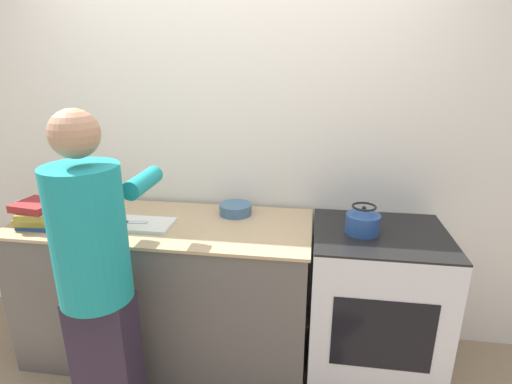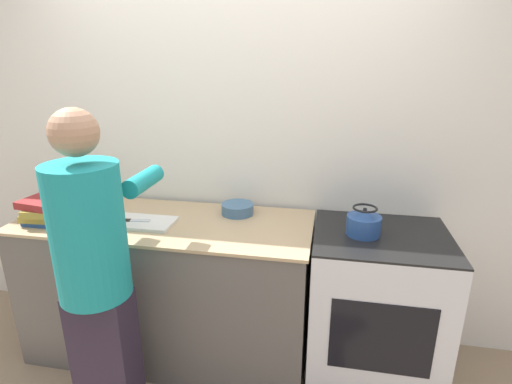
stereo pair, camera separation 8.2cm
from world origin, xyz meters
TOP-DOWN VIEW (x-y plane):
  - wall_back at (0.00, 0.73)m, footprint 8.00×0.05m
  - counter at (-0.38, 0.33)m, footprint 1.77×0.69m
  - oven at (0.89, 0.31)m, footprint 0.73×0.63m
  - person at (-0.48, -0.25)m, footprint 0.37×0.61m
  - cutting_board at (-0.49, 0.26)m, footprint 0.39×0.22m
  - knife at (-0.53, 0.25)m, footprint 0.19×0.06m
  - kettle at (0.78, 0.30)m, footprint 0.18×0.18m
  - bowl_prep at (0.03, 0.52)m, footprint 0.20×0.20m
  - canister_jar at (-1.04, 0.44)m, footprint 0.13×0.13m
  - book_stack at (-1.06, 0.20)m, footprint 0.24×0.29m

SIDE VIEW (x-z plane):
  - counter at x=-0.38m, z-range 0.00..0.91m
  - oven at x=0.89m, z-range 0.00..0.94m
  - person at x=-0.48m, z-range 0.07..1.72m
  - cutting_board at x=-0.49m, z-range 0.91..0.93m
  - knife at x=-0.53m, z-range 0.93..0.94m
  - bowl_prep at x=0.03m, z-range 0.91..0.98m
  - book_stack at x=-1.06m, z-range 0.91..1.06m
  - canister_jar at x=-1.04m, z-range 0.91..1.09m
  - kettle at x=0.78m, z-range 0.92..1.08m
  - wall_back at x=0.00m, z-range 0.00..2.60m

